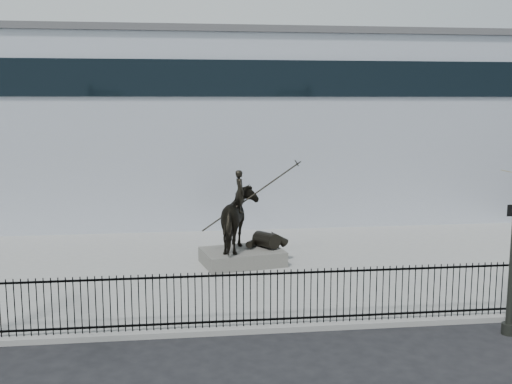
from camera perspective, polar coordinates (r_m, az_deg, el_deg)
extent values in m
plane|color=black|center=(15.07, -1.30, -14.91)|extent=(120.00, 120.00, 0.00)
cube|color=gray|center=(21.62, -3.21, -7.30)|extent=(30.00, 12.00, 0.15)
cube|color=silver|center=(33.80, -4.80, 6.09)|extent=(44.00, 14.00, 9.00)
cube|color=black|center=(16.11, -1.77, -12.16)|extent=(22.00, 0.05, 0.05)
cube|color=black|center=(15.71, -1.79, -7.90)|extent=(22.00, 0.05, 0.05)
cube|color=black|center=(15.91, -1.78, -10.14)|extent=(22.00, 0.03, 1.50)
cube|color=#504E49|center=(21.85, -1.31, -6.20)|extent=(3.16, 2.47, 0.53)
imported|color=black|center=(21.54, -1.32, -2.63)|extent=(2.32, 2.57, 2.25)
imported|color=black|center=(21.33, -1.56, 0.07)|extent=(0.47, 0.62, 1.52)
cylinder|color=black|center=(21.49, -0.54, -0.49)|extent=(3.55, 0.79, 2.29)
cylinder|color=#242621|center=(17.30, 22.91, -11.90)|extent=(0.36, 0.36, 0.30)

